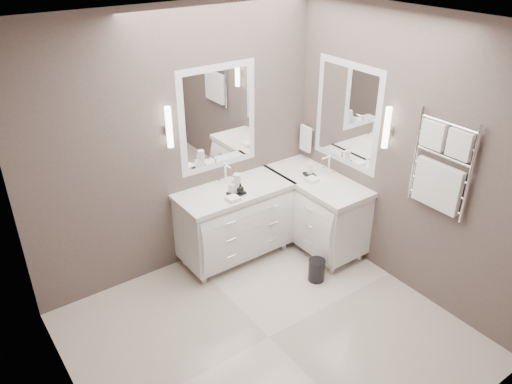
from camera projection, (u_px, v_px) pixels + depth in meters
floor at (269, 338)px, 4.50m from camera, size 3.20×3.00×0.01m
ceiling at (274, 26)px, 3.21m from camera, size 3.20×3.00×0.01m
wall_back at (179, 146)px, 4.93m from camera, size 3.20×0.01×2.70m
wall_front at (434, 318)px, 2.78m from camera, size 3.20×0.01×2.70m
wall_left at (61, 285)px, 3.03m from camera, size 0.01×3.00×2.70m
wall_right at (407, 158)px, 4.68m from camera, size 0.01×3.00×2.70m
vanity_back at (235, 219)px, 5.37m from camera, size 1.24×0.59×0.97m
vanity_right at (316, 207)px, 5.59m from camera, size 0.59×1.24×0.97m
mirror_back at (218, 118)px, 5.06m from camera, size 0.90×0.02×1.10m
mirror_right at (347, 115)px, 5.15m from camera, size 0.02×0.90×1.10m
sconce_back at (169, 128)px, 4.69m from camera, size 0.06×0.06×0.40m
sconce_right at (387, 129)px, 4.68m from camera, size 0.06×0.06×0.40m
towel_bar_corner at (306, 138)px, 5.73m from camera, size 0.03×0.22×0.30m
towel_ladder at (440, 170)px, 4.35m from camera, size 0.06×0.58×0.90m
waste_bin at (317, 270)px, 5.17m from camera, size 0.21×0.21×0.24m
amenity_tray_back at (236, 193)px, 5.09m from camera, size 0.18×0.14×0.03m
amenity_tray_right at (310, 175)px, 5.47m from camera, size 0.14×0.16×0.02m
water_bottle at (237, 184)px, 5.06m from camera, size 0.08×0.08×0.22m
soap_bottle_a at (233, 186)px, 5.05m from camera, size 0.08×0.08×0.14m
soap_bottle_b at (240, 188)px, 5.05m from camera, size 0.10×0.10×0.10m
soap_bottle_c at (310, 167)px, 5.42m from camera, size 0.07×0.07×0.17m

